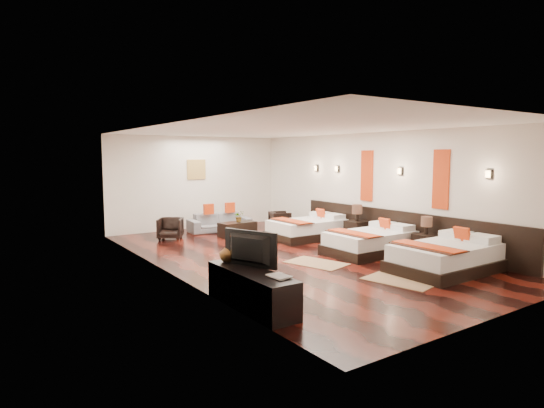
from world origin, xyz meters
TOP-DOWN VIEW (x-y plane):
  - floor at (0.00, 0.00)m, footprint 5.50×9.50m
  - ceiling at (0.00, 0.00)m, footprint 5.50×9.50m
  - back_wall at (0.00, 4.75)m, footprint 5.50×0.01m
  - left_wall at (-2.75, 0.00)m, footprint 0.01×9.50m
  - right_wall at (2.75, 0.00)m, footprint 0.01×9.50m
  - headboard_panel at (2.71, -0.80)m, footprint 0.08×6.60m
  - bed_near at (1.70, -2.82)m, footprint 2.15×1.35m
  - bed_mid at (1.70, -0.87)m, footprint 2.04×1.28m
  - bed_far at (1.70, 1.41)m, footprint 2.04×1.28m
  - nightstand_a at (2.44, -1.78)m, footprint 0.45×0.45m
  - nightstand_b at (2.44, 0.34)m, footprint 0.49×0.49m
  - jute_mat_near at (0.42, -2.78)m, footprint 0.99×1.33m
  - jute_mat_mid at (0.05, -0.92)m, footprint 1.05×1.36m
  - jute_mat_far at (0.05, 1.62)m, footprint 1.03×1.35m
  - tv_console at (-2.50, -2.51)m, footprint 0.50×1.80m
  - tv at (-2.45, -2.29)m, footprint 0.47×0.92m
  - book at (-2.50, -3.04)m, footprint 0.25×0.33m
  - figurine at (-2.50, -1.82)m, footprint 0.36×0.36m
  - sofa at (0.28, 3.79)m, footprint 1.88×0.89m
  - armchair_left at (-1.41, 3.37)m, footprint 0.85×0.86m
  - armchair_right at (2.00, 3.15)m, footprint 0.74×0.73m
  - coffee_table at (0.28, 2.74)m, footprint 1.03×0.56m
  - table_plant at (0.35, 2.77)m, footprint 0.29×0.26m
  - orange_panel_a at (2.73, -1.90)m, footprint 0.04×0.40m
  - orange_panel_b at (2.73, 0.30)m, footprint 0.04×0.40m
  - sconce_near at (2.70, -3.00)m, footprint 0.07×0.12m
  - sconce_mid at (2.70, -0.80)m, footprint 0.07×0.12m
  - sconce_far at (2.70, 1.40)m, footprint 0.07×0.12m
  - sconce_lounge at (2.70, 2.30)m, footprint 0.07×0.12m
  - gold_artwork at (0.00, 4.73)m, footprint 0.60×0.04m

SIDE VIEW (x-z plane):
  - floor at x=0.00m, z-range -0.01..0.01m
  - jute_mat_near at x=0.42m, z-range 0.00..0.01m
  - jute_mat_mid at x=0.05m, z-range 0.00..0.01m
  - jute_mat_far at x=0.05m, z-range 0.00..0.01m
  - coffee_table at x=0.28m, z-range 0.00..0.40m
  - sofa at x=0.28m, z-range 0.00..0.53m
  - bed_mid at x=1.70m, z-range -0.12..0.65m
  - bed_far at x=1.70m, z-range -0.12..0.66m
  - armchair_right at x=2.00m, z-range 0.00..0.54m
  - tv_console at x=-2.50m, z-range 0.00..0.55m
  - bed_near at x=1.70m, z-range -0.13..0.69m
  - armchair_left at x=-1.41m, z-range 0.00..0.57m
  - nightstand_a at x=2.44m, z-range -0.13..0.76m
  - nightstand_b at x=2.44m, z-range -0.14..0.82m
  - headboard_panel at x=2.71m, z-range 0.00..0.90m
  - table_plant at x=0.35m, z-range 0.40..0.70m
  - book at x=-2.50m, z-range 0.55..0.58m
  - figurine at x=-2.50m, z-range 0.55..0.85m
  - tv at x=-2.45m, z-range 0.55..1.09m
  - back_wall at x=0.00m, z-range 0.00..2.80m
  - left_wall at x=-2.75m, z-range 0.00..2.80m
  - right_wall at x=2.75m, z-range 0.00..2.80m
  - orange_panel_a at x=2.73m, z-range 1.05..2.35m
  - orange_panel_b at x=2.73m, z-range 1.05..2.35m
  - gold_artwork at x=0.00m, z-range 1.50..2.10m
  - sconce_near at x=2.70m, z-range 1.76..1.94m
  - sconce_mid at x=2.70m, z-range 1.76..1.94m
  - sconce_far at x=2.70m, z-range 1.76..1.94m
  - sconce_lounge at x=2.70m, z-range 1.76..1.94m
  - ceiling at x=0.00m, z-range 2.79..2.80m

